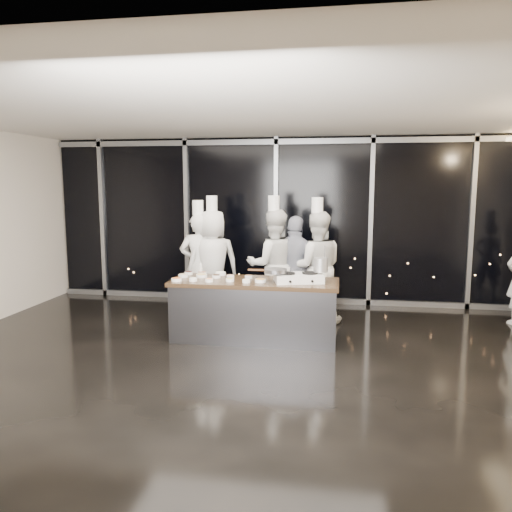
{
  "coord_description": "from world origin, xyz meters",
  "views": [
    {
      "loc": [
        1.21,
        -6.21,
        2.31
      ],
      "look_at": [
        -0.03,
        1.2,
        1.22
      ],
      "focal_mm": 35.0,
      "sensor_mm": 36.0,
      "label": 1
    }
  ],
  "objects_px": {
    "chef_far_left": "(199,264)",
    "chef_right": "(316,267)",
    "frying_pan": "(275,271)",
    "chef_center": "(274,265)",
    "guest": "(296,269)",
    "stock_pot": "(321,265)",
    "chef_left": "(213,263)",
    "demo_counter": "(254,310)",
    "stove": "(298,278)"
  },
  "relations": [
    {
      "from": "frying_pan",
      "to": "chef_left",
      "type": "bearing_deg",
      "value": 119.01
    },
    {
      "from": "chef_center",
      "to": "chef_far_left",
      "type": "bearing_deg",
      "value": -16.09
    },
    {
      "from": "demo_counter",
      "to": "chef_far_left",
      "type": "height_order",
      "value": "chef_far_left"
    },
    {
      "from": "chef_far_left",
      "to": "chef_center",
      "type": "distance_m",
      "value": 1.32
    },
    {
      "from": "chef_left",
      "to": "chef_right",
      "type": "bearing_deg",
      "value": 152.91
    },
    {
      "from": "frying_pan",
      "to": "stock_pot",
      "type": "height_order",
      "value": "stock_pot"
    },
    {
      "from": "stock_pot",
      "to": "guest",
      "type": "bearing_deg",
      "value": 113.0
    },
    {
      "from": "demo_counter",
      "to": "stock_pot",
      "type": "distance_m",
      "value": 1.19
    },
    {
      "from": "demo_counter",
      "to": "stock_pot",
      "type": "xyz_separation_m",
      "value": [
        0.96,
        0.08,
        0.69
      ]
    },
    {
      "from": "stove",
      "to": "frying_pan",
      "type": "bearing_deg",
      "value": 177.29
    },
    {
      "from": "stove",
      "to": "chef_far_left",
      "type": "distance_m",
      "value": 2.2
    },
    {
      "from": "demo_counter",
      "to": "chef_left",
      "type": "relative_size",
      "value": 1.17
    },
    {
      "from": "stove",
      "to": "stock_pot",
      "type": "height_order",
      "value": "stock_pot"
    },
    {
      "from": "frying_pan",
      "to": "chef_left",
      "type": "distance_m",
      "value": 1.82
    },
    {
      "from": "stove",
      "to": "chef_center",
      "type": "relative_size",
      "value": 0.36
    },
    {
      "from": "frying_pan",
      "to": "chef_center",
      "type": "relative_size",
      "value": 0.28
    },
    {
      "from": "stove",
      "to": "stock_pot",
      "type": "relative_size",
      "value": 3.66
    },
    {
      "from": "stock_pot",
      "to": "chef_center",
      "type": "bearing_deg",
      "value": 127.54
    },
    {
      "from": "chef_left",
      "to": "chef_right",
      "type": "distance_m",
      "value": 1.8
    },
    {
      "from": "demo_counter",
      "to": "guest",
      "type": "height_order",
      "value": "guest"
    },
    {
      "from": "stove",
      "to": "frying_pan",
      "type": "xyz_separation_m",
      "value": [
        -0.33,
        -0.07,
        0.1
      ]
    },
    {
      "from": "chef_far_left",
      "to": "guest",
      "type": "xyz_separation_m",
      "value": [
        1.7,
        -0.05,
        -0.03
      ]
    },
    {
      "from": "chef_center",
      "to": "chef_right",
      "type": "xyz_separation_m",
      "value": [
        0.72,
        -0.02,
        -0.01
      ]
    },
    {
      "from": "chef_far_left",
      "to": "chef_left",
      "type": "bearing_deg",
      "value": 174.64
    },
    {
      "from": "demo_counter",
      "to": "chef_left",
      "type": "distance_m",
      "value": 1.62
    },
    {
      "from": "frying_pan",
      "to": "guest",
      "type": "bearing_deg",
      "value": 65.94
    },
    {
      "from": "stock_pot",
      "to": "guest",
      "type": "distance_m",
      "value": 1.18
    },
    {
      "from": "chef_far_left",
      "to": "chef_center",
      "type": "relative_size",
      "value": 0.96
    },
    {
      "from": "chef_right",
      "to": "guest",
      "type": "bearing_deg",
      "value": -5.95
    },
    {
      "from": "guest",
      "to": "chef_right",
      "type": "xyz_separation_m",
      "value": [
        0.34,
        0.01,
        0.05
      ]
    },
    {
      "from": "frying_pan",
      "to": "chef_right",
      "type": "height_order",
      "value": "chef_right"
    },
    {
      "from": "frying_pan",
      "to": "chef_center",
      "type": "distance_m",
      "value": 1.27
    },
    {
      "from": "chef_far_left",
      "to": "chef_center",
      "type": "height_order",
      "value": "chef_center"
    },
    {
      "from": "chef_far_left",
      "to": "chef_right",
      "type": "distance_m",
      "value": 2.04
    },
    {
      "from": "stock_pot",
      "to": "frying_pan",
      "type": "bearing_deg",
      "value": -165.25
    },
    {
      "from": "frying_pan",
      "to": "chef_right",
      "type": "relative_size",
      "value": 0.29
    },
    {
      "from": "stove",
      "to": "frying_pan",
      "type": "relative_size",
      "value": 1.28
    },
    {
      "from": "chef_far_left",
      "to": "demo_counter",
      "type": "bearing_deg",
      "value": 122.36
    },
    {
      "from": "stove",
      "to": "demo_counter",
      "type": "bearing_deg",
      "value": 163.07
    },
    {
      "from": "stock_pot",
      "to": "chef_left",
      "type": "relative_size",
      "value": 0.1
    },
    {
      "from": "chef_far_left",
      "to": "chef_right",
      "type": "relative_size",
      "value": 0.97
    },
    {
      "from": "stove",
      "to": "guest",
      "type": "bearing_deg",
      "value": 81.72
    },
    {
      "from": "stove",
      "to": "chef_center",
      "type": "distance_m",
      "value": 1.29
    },
    {
      "from": "frying_pan",
      "to": "chef_far_left",
      "type": "height_order",
      "value": "chef_far_left"
    },
    {
      "from": "chef_center",
      "to": "guest",
      "type": "relative_size",
      "value": 1.19
    },
    {
      "from": "chef_right",
      "to": "frying_pan",
      "type": "bearing_deg",
      "value": 59.32
    },
    {
      "from": "demo_counter",
      "to": "chef_left",
      "type": "xyz_separation_m",
      "value": [
        -0.95,
        1.22,
        0.5
      ]
    },
    {
      "from": "chef_center",
      "to": "chef_right",
      "type": "relative_size",
      "value": 1.01
    },
    {
      "from": "stove",
      "to": "frying_pan",
      "type": "height_order",
      "value": "frying_pan"
    },
    {
      "from": "stock_pot",
      "to": "chef_center",
      "type": "relative_size",
      "value": 0.1
    }
  ]
}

